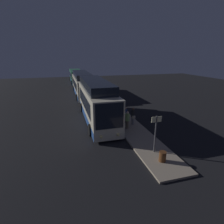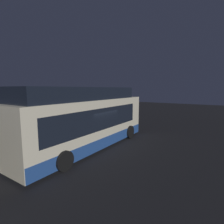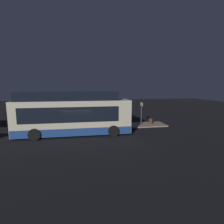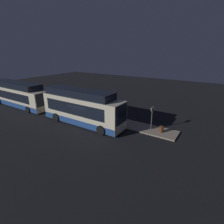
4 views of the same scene
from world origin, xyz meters
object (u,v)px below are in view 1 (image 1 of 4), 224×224
bus_second (82,84)px  sign_post (156,130)px  bus_lead (96,102)px  suitcase (121,119)px  bus_third (76,76)px  passenger_with_bags (127,119)px  passenger_waiting (125,114)px  passenger_boarding (133,115)px  trash_bin (162,156)px

bus_second → sign_post: 20.84m
bus_lead → suitcase: size_ratio=13.23×
bus_lead → bus_third: (-27.09, -0.00, -0.38)m
sign_post → passenger_with_bags: bearing=-175.0°
passenger_waiting → sign_post: sign_post is taller
passenger_boarding → passenger_waiting: (-0.64, -0.53, -0.06)m
sign_post → passenger_waiting: bearing=-179.2°
bus_lead → passenger_with_bags: 4.02m
passenger_boarding → bus_third: bearing=-79.6°
bus_third → passenger_boarding: bearing=5.8°
bus_third → passenger_with_bags: size_ratio=6.79×
bus_third → bus_second: bearing=0.0°
bus_third → passenger_with_bags: 30.44m
passenger_boarding → passenger_with_bags: passenger_boarding is taller
passenger_waiting → sign_post: (5.67, 0.07, 0.75)m
bus_third → bus_lead: bearing=0.0°
bus_third → passenger_boarding: bus_third is taller
passenger_boarding → bus_lead: bearing=-35.5°
trash_bin → passenger_waiting: bearing=-179.8°
bus_third → sign_post: bus_third is taller
suitcase → passenger_boarding: bearing=37.8°
passenger_with_bags → trash_bin: bearing=124.1°
suitcase → bus_second: bearing=-171.5°
bus_second → sign_post: (20.68, 2.54, 0.08)m
passenger_with_bags → bus_lead: bearing=-25.8°
bus_third → sign_post: 34.75m
passenger_boarding → trash_bin: size_ratio=2.56×
bus_second → bus_third: (-13.97, -0.00, -0.18)m
bus_lead → sign_post: size_ratio=4.11×
bus_lead → passenger_waiting: 3.23m
sign_post → trash_bin: 1.71m
bus_lead → bus_third: bus_lead is taller
passenger_with_bags → suitcase: (-1.80, 0.01, -0.57)m
sign_post → trash_bin: size_ratio=3.97×
bus_third → trash_bin: bus_third is taller
suitcase → sign_post: (6.09, 0.36, 1.31)m
suitcase → bus_third: bearing=-175.6°
bus_lead → suitcase: bus_lead is taller
suitcase → trash_bin: 7.25m
bus_third → trash_bin: 35.90m
bus_second → bus_third: bearing=-180.0°
bus_third → trash_bin: bearing=4.0°
suitcase → sign_post: size_ratio=0.31×
passenger_boarding → passenger_waiting: size_ratio=1.06×
sign_post → bus_second: bearing=-173.0°
passenger_waiting → trash_bin: 6.84m
bus_third → sign_post: bearing=4.2°
bus_lead → bus_second: size_ratio=0.86×
passenger_with_bags → suitcase: passenger_with_bags is taller
bus_lead → bus_second: 13.12m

